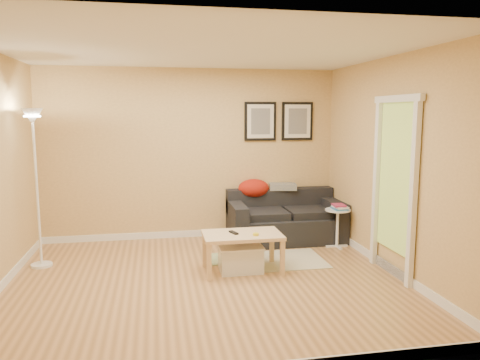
{
  "coord_description": "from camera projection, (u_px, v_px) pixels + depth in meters",
  "views": [
    {
      "loc": [
        -0.55,
        -5.06,
        1.92
      ],
      "look_at": [
        0.55,
        0.85,
        1.05
      ],
      "focal_mm": 34.43,
      "sensor_mm": 36.0,
      "label": 1
    }
  ],
  "objects": [
    {
      "name": "remote_control",
      "position": [
        234.0,
        233.0,
        5.59
      ],
      "size": [
        0.1,
        0.17,
        0.02
      ],
      "primitive_type": "cube",
      "rotation": [
        0.0,
        0.0,
        0.35
      ],
      "color": "black",
      "rests_on": "coffee_table"
    },
    {
      "name": "green_runner",
      "position": [
        232.0,
        258.0,
        6.14
      ],
      "size": [
        0.7,
        0.5,
        0.01
      ],
      "primitive_type": "cube",
      "color": "#668C4C",
      "rests_on": "ground"
    },
    {
      "name": "side_table",
      "position": [
        337.0,
        228.0,
        6.65
      ],
      "size": [
        0.36,
        0.36,
        0.56
      ],
      "primitive_type": null,
      "color": "white",
      "rests_on": "ground"
    },
    {
      "name": "sofa",
      "position": [
        285.0,
        216.0,
        6.98
      ],
      "size": [
        1.7,
        0.9,
        0.75
      ],
      "primitive_type": null,
      "color": "black",
      "rests_on": "ground"
    },
    {
      "name": "ceiling",
      "position": [
        204.0,
        50.0,
        4.93
      ],
      "size": [
        4.5,
        4.5,
        0.0
      ],
      "primitive_type": "plane",
      "rotation": [
        3.14,
        0.0,
        0.0
      ],
      "color": "white",
      "rests_on": "wall_back"
    },
    {
      "name": "framed_print_left",
      "position": [
        260.0,
        121.0,
        7.16
      ],
      "size": [
        0.5,
        0.04,
        0.6
      ],
      "primitive_type": null,
      "color": "black",
      "rests_on": "wall_back"
    },
    {
      "name": "coffee_table",
      "position": [
        242.0,
        252.0,
        5.63
      ],
      "size": [
        1.0,
        0.66,
        0.48
      ],
      "primitive_type": null,
      "rotation": [
        0.0,
        0.0,
        0.09
      ],
      "color": "#E8BD8D",
      "rests_on": "ground"
    },
    {
      "name": "doorway",
      "position": [
        393.0,
        190.0,
        5.4
      ],
      "size": [
        0.12,
        1.01,
        2.13
      ],
      "primitive_type": null,
      "color": "white",
      "rests_on": "ground"
    },
    {
      "name": "area_rug",
      "position": [
        276.0,
        260.0,
        6.04
      ],
      "size": [
        1.25,
        0.85,
        0.01
      ],
      "primitive_type": "cube",
      "color": "beige",
      "rests_on": "ground"
    },
    {
      "name": "wall_front",
      "position": [
        237.0,
        204.0,
        3.17
      ],
      "size": [
        4.5,
        0.0,
        4.5
      ],
      "primitive_type": "plane",
      "rotation": [
        -1.57,
        0.0,
        0.0
      ],
      "color": "#DBB370",
      "rests_on": "ground"
    },
    {
      "name": "baseboard_right",
      "position": [
        386.0,
        266.0,
        5.7
      ],
      "size": [
        0.02,
        4.0,
        0.1
      ],
      "primitive_type": "cube",
      "color": "white",
      "rests_on": "ground"
    },
    {
      "name": "storage_bin",
      "position": [
        240.0,
        258.0,
        5.63
      ],
      "size": [
        0.53,
        0.39,
        0.33
      ],
      "primitive_type": null,
      "color": "white",
      "rests_on": "ground"
    },
    {
      "name": "framed_print_right",
      "position": [
        297.0,
        121.0,
        7.27
      ],
      "size": [
        0.5,
        0.04,
        0.6
      ],
      "primitive_type": null,
      "color": "black",
      "rests_on": "wall_back"
    },
    {
      "name": "tape_roll",
      "position": [
        256.0,
        234.0,
        5.49
      ],
      "size": [
        0.07,
        0.07,
        0.03
      ],
      "primitive_type": "cylinder",
      "color": "yellow",
      "rests_on": "coffee_table"
    },
    {
      "name": "floor",
      "position": [
        207.0,
        282.0,
        5.3
      ],
      "size": [
        4.5,
        4.5,
        0.0
      ],
      "primitive_type": "plane",
      "color": "tan",
      "rests_on": "ground"
    },
    {
      "name": "wall_back",
      "position": [
        191.0,
        154.0,
        7.06
      ],
      "size": [
        4.5,
        0.0,
        4.5
      ],
      "primitive_type": "plane",
      "rotation": [
        1.57,
        0.0,
        0.0
      ],
      "color": "#DBB370",
      "rests_on": "ground"
    },
    {
      "name": "book_stack",
      "position": [
        339.0,
        207.0,
        6.59
      ],
      "size": [
        0.19,
        0.24,
        0.08
      ],
      "primitive_type": null,
      "rotation": [
        0.0,
        0.0,
        -0.03
      ],
      "color": "teal",
      "rests_on": "side_table"
    },
    {
      "name": "red_throw",
      "position": [
        254.0,
        188.0,
        7.15
      ],
      "size": [
        0.48,
        0.36,
        0.28
      ],
      "primitive_type": null,
      "color": "#B92911",
      "rests_on": "sofa"
    },
    {
      "name": "wall_right",
      "position": [
        392.0,
        166.0,
        5.52
      ],
      "size": [
        0.0,
        4.0,
        4.0
      ],
      "primitive_type": "plane",
      "rotation": [
        1.57,
        0.0,
        -1.57
      ],
      "color": "#DBB370",
      "rests_on": "ground"
    },
    {
      "name": "plaid_throw",
      "position": [
        282.0,
        187.0,
        7.25
      ],
      "size": [
        0.45,
        0.32,
        0.1
      ],
      "primitive_type": null,
      "rotation": [
        0.0,
        0.0,
        -0.14
      ],
      "color": "tan",
      "rests_on": "sofa"
    },
    {
      "name": "baseboard_back",
      "position": [
        192.0,
        234.0,
        7.23
      ],
      "size": [
        4.5,
        0.02,
        0.1
      ],
      "primitive_type": "cube",
      "color": "white",
      "rests_on": "ground"
    },
    {
      "name": "floor_lamp",
      "position": [
        37.0,
        193.0,
        5.7
      ],
      "size": [
        0.26,
        0.26,
        2.0
      ],
      "primitive_type": null,
      "color": "white",
      "rests_on": "ground"
    }
  ]
}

